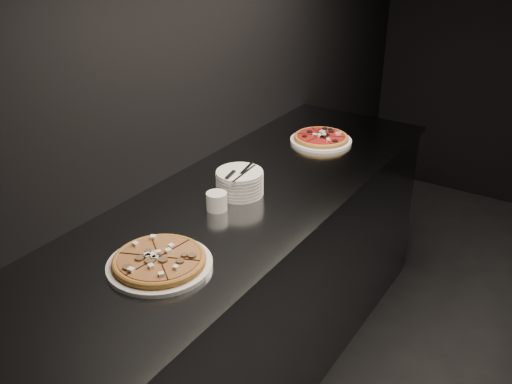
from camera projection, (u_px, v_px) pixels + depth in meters
The scene contains 7 objects.
wall_left at pixel (161, 67), 2.26m from camera, with size 0.02×5.00×2.80m, color black.
counter at pixel (241, 291), 2.50m from camera, with size 0.74×2.44×0.92m.
pizza_mushroom at pixel (159, 261), 1.84m from camera, with size 0.40×0.40×0.04m.
pizza_tomato at pixel (321, 138), 2.83m from camera, with size 0.35×0.35×0.04m.
plate_stack at pixel (240, 182), 2.31m from camera, with size 0.19×0.19×0.10m.
cutlery at pixel (239, 172), 2.27m from camera, with size 0.07×0.20×0.01m.
ramekin at pixel (217, 201), 2.19m from camera, with size 0.08×0.08×0.07m.
Camera 1 is at (-0.97, -1.68, 1.97)m, focal length 40.00 mm.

